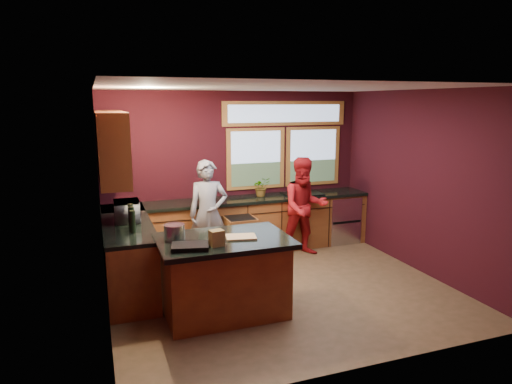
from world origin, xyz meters
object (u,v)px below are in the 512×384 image
island (224,276)px  person_red (304,207)px  person_grey (208,214)px  stock_pot (174,232)px  cutting_board (241,237)px

island → person_red: person_red is taller
person_grey → stock_pot: bearing=-111.1°
cutting_board → stock_pot: stock_pot is taller
person_grey → stock_pot: size_ratio=6.90×
cutting_board → stock_pot: 0.78m
island → person_grey: bearing=82.2°
island → stock_pot: 0.80m
island → person_red: (1.84, 1.63, 0.34)m
person_red → stock_pot: person_red is taller
person_red → person_grey: bearing=-174.2°
person_grey → person_red: (1.61, -0.05, -0.01)m
cutting_board → island: bearing=166.0°
person_grey → stock_pot: (-0.78, -1.53, 0.21)m
person_grey → cutting_board: (-0.03, -1.73, 0.13)m
person_red → cutting_board: size_ratio=4.68×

